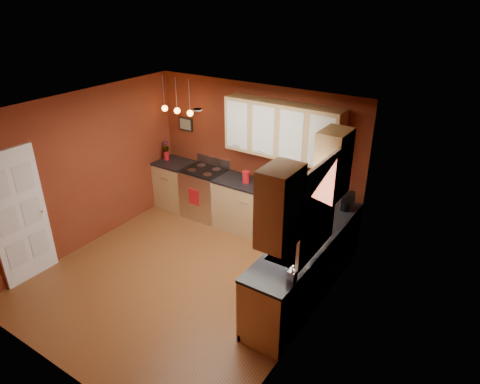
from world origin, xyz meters
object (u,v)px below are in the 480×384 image
Objects in this scene: sink at (294,254)px; coffee_maker at (347,202)px; soap_pump at (292,274)px; gas_range at (205,192)px; red_canister at (246,177)px.

coffee_maker is at bearing 84.58° from sink.
coffee_maker reaches higher than soap_pump.
coffee_maker is (0.14, 1.49, 0.15)m from sink.
sink is 0.62m from soap_pump.
gas_range is 1.59× the size of sink.
sink reaches higher than red_canister.
gas_range is 1.09m from red_canister.
soap_pump reaches higher than red_canister.
soap_pump is (0.25, -0.55, 0.13)m from sink.
sink is 3.30× the size of soap_pump.
sink and coffee_maker have the same top height.
sink is 3.41× the size of red_canister.
soap_pump is (2.87, -2.05, 0.57)m from gas_range.
red_canister is 0.97× the size of soap_pump.
coffee_maker is (1.83, 0.02, 0.03)m from red_canister.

